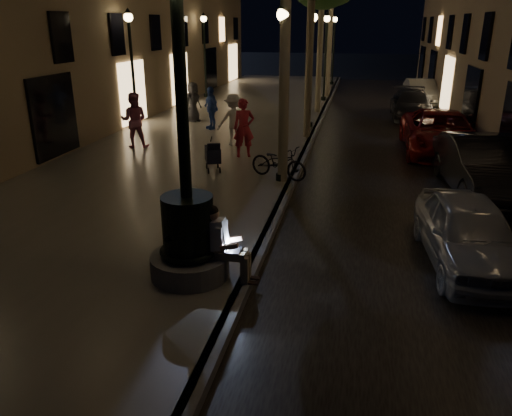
% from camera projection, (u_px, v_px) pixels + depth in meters
% --- Properties ---
extents(ground, '(120.00, 120.00, 0.00)m').
position_uv_depth(ground, '(314.00, 136.00, 20.79)').
color(ground, black).
rests_on(ground, ground).
extents(cobble_lane, '(6.00, 45.00, 0.02)m').
position_uv_depth(cobble_lane, '(388.00, 139.00, 20.22)').
color(cobble_lane, black).
rests_on(cobble_lane, ground).
extents(promenade, '(8.00, 45.00, 0.20)m').
position_uv_depth(promenade, '(221.00, 130.00, 21.50)').
color(promenade, slate).
rests_on(promenade, ground).
extents(curb_strip, '(0.25, 45.00, 0.20)m').
position_uv_depth(curb_strip, '(314.00, 134.00, 20.75)').
color(curb_strip, '#59595B').
rests_on(curb_strip, ground).
extents(fountain_lamppost, '(1.40, 1.40, 5.21)m').
position_uv_depth(fountain_lamppost, '(188.00, 223.00, 8.62)').
color(fountain_lamppost, '#59595B').
rests_on(fountain_lamppost, promenade).
extents(seated_man_laptop, '(1.00, 0.34, 1.37)m').
position_uv_depth(seated_man_laptop, '(223.00, 241.00, 8.61)').
color(seated_man_laptop, tan).
rests_on(seated_man_laptop, promenade).
extents(lamp_curb_a, '(0.36, 0.36, 4.81)m').
position_uv_depth(lamp_curb_a, '(283.00, 71.00, 13.29)').
color(lamp_curb_a, black).
rests_on(lamp_curb_a, promenade).
extents(lamp_curb_b, '(0.36, 0.36, 4.81)m').
position_uv_depth(lamp_curb_b, '(312.00, 54.00, 20.63)').
color(lamp_curb_b, black).
rests_on(lamp_curb_b, promenade).
extents(lamp_curb_c, '(0.36, 0.36, 4.81)m').
position_uv_depth(lamp_curb_c, '(326.00, 46.00, 27.97)').
color(lamp_curb_c, black).
rests_on(lamp_curb_c, promenade).
extents(lamp_curb_d, '(0.36, 0.36, 4.81)m').
position_uv_depth(lamp_curb_d, '(334.00, 41.00, 35.31)').
color(lamp_curb_d, black).
rests_on(lamp_curb_d, promenade).
extents(lamp_left_b, '(0.36, 0.36, 4.81)m').
position_uv_depth(lamp_left_b, '(131.00, 55.00, 20.13)').
color(lamp_left_b, black).
rests_on(lamp_left_b, promenade).
extents(lamp_left_c, '(0.36, 0.36, 4.81)m').
position_uv_depth(lamp_left_c, '(204.00, 44.00, 29.31)').
color(lamp_left_c, black).
rests_on(lamp_left_c, promenade).
extents(stroller, '(0.67, 1.01, 1.04)m').
position_uv_depth(stroller, '(213.00, 155.00, 15.04)').
color(stroller, black).
rests_on(stroller, promenade).
extents(car_front, '(1.88, 4.01, 1.33)m').
position_uv_depth(car_front, '(468.00, 233.00, 9.60)').
color(car_front, '#B7BAC0').
rests_on(car_front, ground).
extents(car_second, '(2.09, 4.81, 1.54)m').
position_uv_depth(car_second, '(481.00, 166.00, 13.71)').
color(car_second, black).
rests_on(car_second, ground).
extents(car_third, '(2.52, 5.42, 1.50)m').
position_uv_depth(car_third, '(441.00, 133.00, 17.81)').
color(car_third, maroon).
rests_on(car_third, ground).
extents(car_rear, '(1.94, 4.69, 1.36)m').
position_uv_depth(car_rear, '(412.00, 104.00, 24.49)').
color(car_rear, '#2B2B30').
rests_on(car_rear, ground).
extents(car_fifth, '(1.77, 4.34, 1.40)m').
position_uv_depth(car_fifth, '(421.00, 92.00, 28.76)').
color(car_fifth, '#A8A9A4').
rests_on(car_fifth, ground).
extents(pedestrian_red, '(0.82, 0.67, 1.93)m').
position_uv_depth(pedestrian_red, '(244.00, 128.00, 16.57)').
color(pedestrian_red, '#B72434').
rests_on(pedestrian_red, promenade).
extents(pedestrian_pink, '(1.11, 0.95, 1.96)m').
position_uv_depth(pedestrian_pink, '(134.00, 120.00, 17.81)').
color(pedestrian_pink, '#CD6C91').
rests_on(pedestrian_pink, promenade).
extents(pedestrian_white, '(1.39, 1.19, 1.86)m').
position_uv_depth(pedestrian_white, '(233.00, 120.00, 18.18)').
color(pedestrian_white, white).
rests_on(pedestrian_white, promenade).
extents(pedestrian_blue, '(1.04, 1.04, 1.77)m').
position_uv_depth(pedestrian_blue, '(211.00, 108.00, 20.97)').
color(pedestrian_blue, '#294797').
rests_on(pedestrian_blue, promenade).
extents(pedestrian_dark, '(0.86, 1.01, 1.76)m').
position_uv_depth(pedestrian_dark, '(193.00, 102.00, 22.59)').
color(pedestrian_dark, '#303035').
rests_on(pedestrian_dark, promenade).
extents(bicycle, '(1.91, 1.25, 0.95)m').
position_uv_depth(bicycle, '(279.00, 162.00, 14.40)').
color(bicycle, black).
rests_on(bicycle, promenade).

